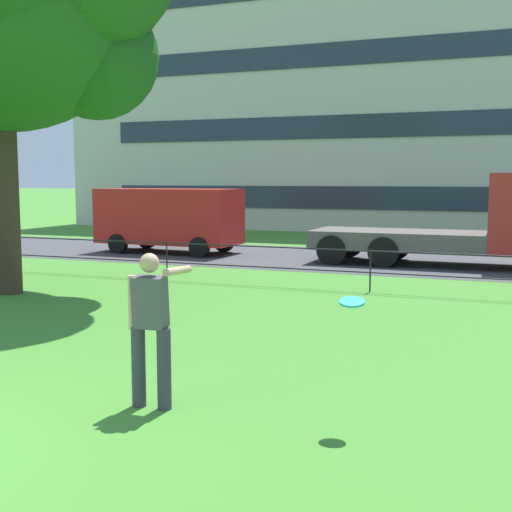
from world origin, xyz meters
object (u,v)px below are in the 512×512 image
panel_van_far_left (169,217)px  flatbed_truck_far_right (474,226)px  frisbee (352,302)px  apartment_building_background (445,98)px  person_thrower (151,324)px  tree_large_lawn (13,0)px

panel_van_far_left → flatbed_truck_far_right: bearing=-1.1°
frisbee → apartment_building_background: size_ratio=0.01×
person_thrower → flatbed_truck_far_right: flatbed_truck_far_right is taller
person_thrower → apartment_building_background: 32.63m
person_thrower → panel_van_far_left: panel_van_far_left is taller
flatbed_truck_far_right → apartment_building_background: size_ratio=0.19×
tree_large_lawn → flatbed_truck_far_right: size_ratio=1.23×
apartment_building_background → panel_van_far_left: bearing=-112.7°
panel_van_far_left → flatbed_truck_far_right: flatbed_truck_far_right is taller
panel_van_far_left → apartment_building_background: apartment_building_background is taller
tree_large_lawn → frisbee: size_ratio=27.92×
frisbee → apartment_building_background: (-2.52, 31.77, 5.63)m
flatbed_truck_far_right → person_thrower: bearing=-100.2°
person_thrower → frisbee: (2.22, 0.31, 0.35)m
panel_van_far_left → apartment_building_background: (7.36, 17.64, 5.67)m
person_thrower → flatbed_truck_far_right: size_ratio=0.24×
tree_large_lawn → flatbed_truck_far_right: bearing=44.9°
tree_large_lawn → panel_van_far_left: tree_large_lawn is taller
tree_large_lawn → person_thrower: size_ratio=5.06×
frisbee → flatbed_truck_far_right: flatbed_truck_far_right is taller
apartment_building_background → flatbed_truck_far_right: bearing=-80.9°
tree_large_lawn → panel_van_far_left: bearing=98.2°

